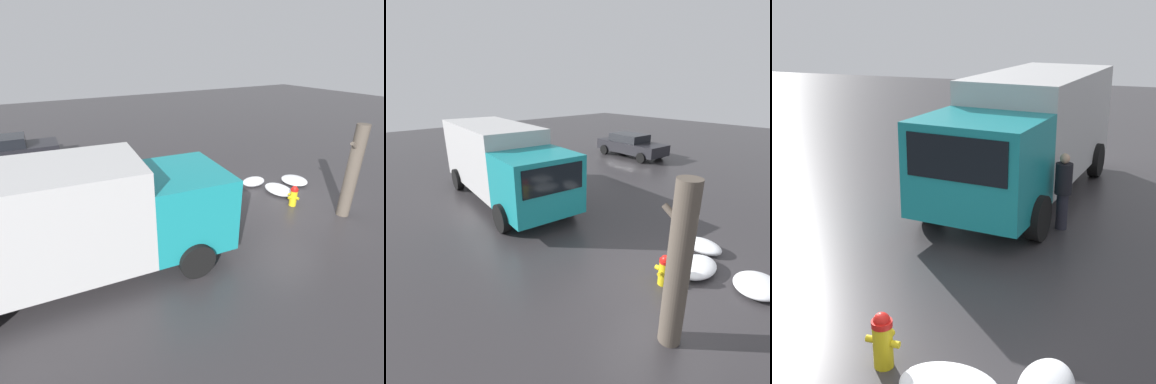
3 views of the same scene
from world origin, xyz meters
The scene contains 9 objects.
ground_plane centered at (0.00, 0.00, 0.00)m, with size 60.00×60.00×0.00m, color #333033.
fire_hydrant centered at (0.00, 0.00, 0.38)m, with size 0.36×0.45×0.75m.
tree_trunk centered at (-0.96, 1.30, 1.53)m, with size 0.60×0.40×3.03m.
delivery_truck centered at (7.33, -0.03, 1.56)m, with size 7.54×3.25×2.84m.
pedestrian centered at (5.28, -1.26, 0.86)m, with size 0.34×0.34×1.58m.
parked_car centered at (8.62, -9.59, 0.72)m, with size 4.50×2.12×1.38m.
snow_pile_by_hydrant centered at (-1.52, -1.34, 0.14)m, with size 0.96×1.10×0.28m.
snow_pile_curbside centered at (-0.29, -0.99, 0.15)m, with size 0.82×1.20×0.31m.
snow_pile_by_tree centered at (0.07, -2.02, 0.17)m, with size 1.00×0.64×0.34m.
Camera 2 is at (-2.96, 5.28, 4.33)m, focal length 28.00 mm.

